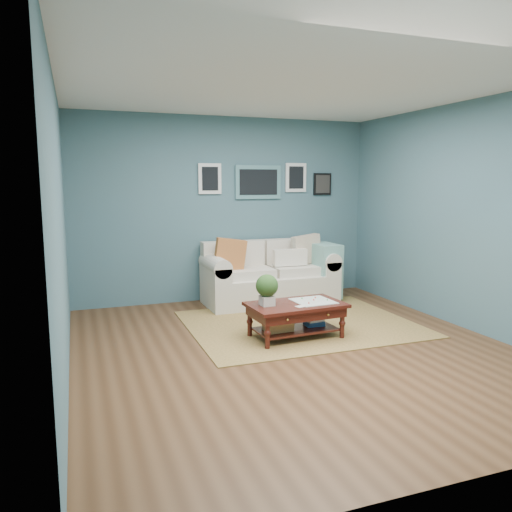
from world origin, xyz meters
name	(u,v)px	position (x,y,z in m)	size (l,w,h in m)	color
room_shell	(295,221)	(0.01, 0.06, 1.36)	(5.00, 5.02, 2.70)	brown
area_rug	(300,324)	(0.44, 0.82, 0.01)	(2.73, 2.18, 0.01)	brown
loveseat	(274,275)	(0.58, 2.03, 0.41)	(1.94, 0.88, 1.00)	beige
coffee_table	(291,310)	(0.11, 0.35, 0.33)	(1.11, 0.69, 0.75)	black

